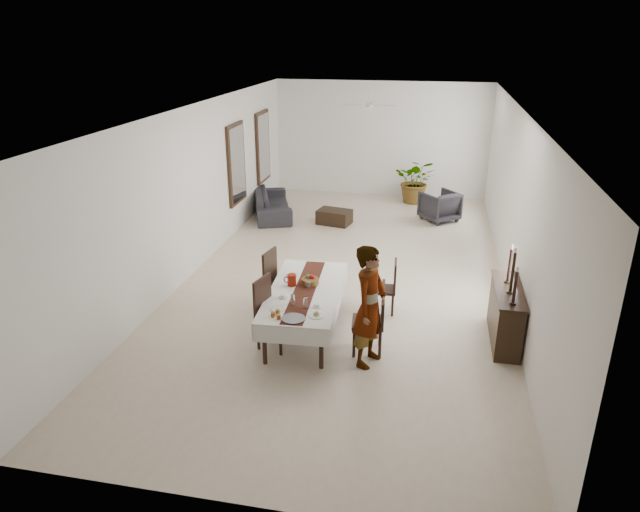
% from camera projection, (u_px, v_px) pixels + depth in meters
% --- Properties ---
extents(floor, '(6.00, 12.00, 0.00)m').
position_uv_depth(floor, '(346.00, 275.00, 11.24)').
color(floor, beige).
rests_on(floor, ground).
extents(ceiling, '(6.00, 12.00, 0.02)m').
position_uv_depth(ceiling, '(350.00, 109.00, 10.05)').
color(ceiling, white).
rests_on(ceiling, wall_back).
extents(wall_back, '(6.00, 0.02, 3.20)m').
position_uv_depth(wall_back, '(381.00, 140.00, 16.11)').
color(wall_back, white).
rests_on(wall_back, floor).
extents(wall_front, '(6.00, 0.02, 3.20)m').
position_uv_depth(wall_front, '(246.00, 372.00, 5.19)').
color(wall_front, white).
rests_on(wall_front, floor).
extents(wall_left, '(0.02, 12.00, 3.20)m').
position_uv_depth(wall_left, '(197.00, 188.00, 11.20)').
color(wall_left, white).
rests_on(wall_left, floor).
extents(wall_right, '(0.02, 12.00, 3.20)m').
position_uv_depth(wall_right, '(515.00, 205.00, 10.09)').
color(wall_right, white).
rests_on(wall_right, floor).
extents(dining_table_top, '(1.06, 2.29, 0.05)m').
position_uv_depth(dining_table_top, '(305.00, 292.00, 8.93)').
color(dining_table_top, black).
rests_on(dining_table_top, table_leg_fl).
extents(table_leg_fl, '(0.07, 0.07, 0.65)m').
position_uv_depth(table_leg_fl, '(264.00, 344.00, 8.14)').
color(table_leg_fl, black).
rests_on(table_leg_fl, floor).
extents(table_leg_fr, '(0.07, 0.07, 0.65)m').
position_uv_depth(table_leg_fr, '(321.00, 348.00, 8.03)').
color(table_leg_fr, black).
rests_on(table_leg_fr, floor).
extents(table_leg_bl, '(0.07, 0.07, 0.65)m').
position_uv_depth(table_leg_bl, '(292.00, 283.00, 10.09)').
color(table_leg_bl, black).
rests_on(table_leg_bl, floor).
extents(table_leg_br, '(0.07, 0.07, 0.65)m').
position_uv_depth(table_leg_br, '(338.00, 286.00, 9.98)').
color(table_leg_br, black).
rests_on(table_leg_br, floor).
extents(tablecloth_top, '(1.24, 2.47, 0.01)m').
position_uv_depth(tablecloth_top, '(305.00, 290.00, 8.92)').
color(tablecloth_top, white).
rests_on(tablecloth_top, dining_table_top).
extents(tablecloth_drape_left, '(0.15, 2.40, 0.28)m').
position_uv_depth(tablecloth_drape_left, '(271.00, 296.00, 9.04)').
color(tablecloth_drape_left, silver).
rests_on(tablecloth_drape_left, dining_table_top).
extents(tablecloth_drape_right, '(0.15, 2.40, 0.28)m').
position_uv_depth(tablecloth_drape_right, '(339.00, 300.00, 8.90)').
color(tablecloth_drape_right, white).
rests_on(tablecloth_drape_right, dining_table_top).
extents(tablecloth_drape_near, '(1.10, 0.07, 0.28)m').
position_uv_depth(tablecloth_drape_near, '(291.00, 336.00, 7.87)').
color(tablecloth_drape_near, silver).
rests_on(tablecloth_drape_near, dining_table_top).
extents(tablecloth_drape_far, '(1.10, 0.07, 0.28)m').
position_uv_depth(tablecloth_drape_far, '(316.00, 269.00, 10.07)').
color(tablecloth_drape_far, white).
rests_on(tablecloth_drape_far, dining_table_top).
extents(table_runner, '(0.46, 2.35, 0.00)m').
position_uv_depth(table_runner, '(305.00, 290.00, 8.92)').
color(table_runner, '#572518').
rests_on(table_runner, tablecloth_top).
extents(red_pitcher, '(0.15, 0.15, 0.19)m').
position_uv_depth(red_pitcher, '(292.00, 280.00, 9.04)').
color(red_pitcher, maroon).
rests_on(red_pitcher, tablecloth_top).
extents(pitcher_handle, '(0.11, 0.03, 0.11)m').
position_uv_depth(pitcher_handle, '(287.00, 280.00, 9.05)').
color(pitcher_handle, maroon).
rests_on(pitcher_handle, red_pitcher).
extents(wine_glass_near, '(0.07, 0.07, 0.16)m').
position_uv_depth(wine_glass_near, '(305.00, 303.00, 8.32)').
color(wine_glass_near, white).
rests_on(wine_glass_near, tablecloth_top).
extents(wine_glass_mid, '(0.07, 0.07, 0.16)m').
position_uv_depth(wine_glass_mid, '(293.00, 299.00, 8.43)').
color(wine_glass_mid, white).
rests_on(wine_glass_mid, tablecloth_top).
extents(wine_glass_far, '(0.07, 0.07, 0.16)m').
position_uv_depth(wine_glass_far, '(308.00, 284.00, 8.92)').
color(wine_glass_far, white).
rests_on(wine_glass_far, tablecloth_top).
extents(teacup_right, '(0.08, 0.08, 0.06)m').
position_uv_depth(teacup_right, '(317.00, 305.00, 8.36)').
color(teacup_right, white).
rests_on(teacup_right, saucer_right).
extents(saucer_right, '(0.14, 0.14, 0.01)m').
position_uv_depth(saucer_right, '(317.00, 307.00, 8.36)').
color(saucer_right, white).
rests_on(saucer_right, tablecloth_top).
extents(teacup_left, '(0.08, 0.08, 0.06)m').
position_uv_depth(teacup_left, '(283.00, 296.00, 8.64)').
color(teacup_left, white).
rests_on(teacup_left, saucer_left).
extents(saucer_left, '(0.14, 0.14, 0.01)m').
position_uv_depth(saucer_left, '(283.00, 298.00, 8.65)').
color(saucer_left, silver).
rests_on(saucer_left, tablecloth_top).
extents(plate_near_right, '(0.22, 0.22, 0.01)m').
position_uv_depth(plate_near_right, '(316.00, 316.00, 8.10)').
color(plate_near_right, white).
rests_on(plate_near_right, tablecloth_top).
extents(bread_near_right, '(0.08, 0.08, 0.08)m').
position_uv_depth(bread_near_right, '(316.00, 314.00, 8.09)').
color(bread_near_right, tan).
rests_on(bread_near_right, plate_near_right).
extents(plate_near_left, '(0.22, 0.22, 0.01)m').
position_uv_depth(plate_near_left, '(278.00, 309.00, 8.31)').
color(plate_near_left, white).
rests_on(plate_near_left, tablecloth_top).
extents(plate_far_left, '(0.22, 0.22, 0.01)m').
position_uv_depth(plate_far_left, '(292.00, 275.00, 9.43)').
color(plate_far_left, silver).
rests_on(plate_far_left, tablecloth_top).
extents(serving_tray, '(0.34, 0.34, 0.02)m').
position_uv_depth(serving_tray, '(293.00, 319.00, 8.01)').
color(serving_tray, '#46474C').
rests_on(serving_tray, tablecloth_top).
extents(jam_jar_a, '(0.06, 0.06, 0.07)m').
position_uv_depth(jam_jar_a, '(279.00, 317.00, 8.01)').
color(jam_jar_a, brown).
rests_on(jam_jar_a, tablecloth_top).
extents(jam_jar_b, '(0.06, 0.06, 0.07)m').
position_uv_depth(jam_jar_b, '(273.00, 315.00, 8.07)').
color(jam_jar_b, '#934215').
rests_on(jam_jar_b, tablecloth_top).
extents(jam_jar_c, '(0.06, 0.06, 0.07)m').
position_uv_depth(jam_jar_c, '(278.00, 312.00, 8.15)').
color(jam_jar_c, '#845A13').
rests_on(jam_jar_c, tablecloth_top).
extents(fruit_basket, '(0.28, 0.28, 0.09)m').
position_uv_depth(fruit_basket, '(310.00, 281.00, 9.11)').
color(fruit_basket, brown).
rests_on(fruit_basket, tablecloth_top).
extents(fruit_red, '(0.08, 0.08, 0.08)m').
position_uv_depth(fruit_red, '(312.00, 277.00, 9.10)').
color(fruit_red, '#A71017').
rests_on(fruit_red, fruit_basket).
extents(fruit_green, '(0.07, 0.07, 0.07)m').
position_uv_depth(fruit_green, '(308.00, 276.00, 9.11)').
color(fruit_green, '#4C7824').
rests_on(fruit_green, fruit_basket).
extents(chair_right_near_seat, '(0.51, 0.51, 0.05)m').
position_uv_depth(chair_right_near_seat, '(368.00, 322.00, 8.40)').
color(chair_right_near_seat, black).
rests_on(chair_right_near_seat, chair_right_near_leg_fl).
extents(chair_right_near_leg_fl, '(0.05, 0.05, 0.46)m').
position_uv_depth(chair_right_near_leg_fl, '(380.00, 345.00, 8.30)').
color(chair_right_near_leg_fl, black).
rests_on(chair_right_near_leg_fl, floor).
extents(chair_right_near_leg_fr, '(0.05, 0.05, 0.46)m').
position_uv_depth(chair_right_near_leg_fr, '(380.00, 332.00, 8.65)').
color(chair_right_near_leg_fr, black).
rests_on(chair_right_near_leg_fr, floor).
extents(chair_right_near_leg_bl, '(0.05, 0.05, 0.46)m').
position_uv_depth(chair_right_near_leg_bl, '(354.00, 343.00, 8.34)').
color(chair_right_near_leg_bl, black).
rests_on(chair_right_near_leg_bl, floor).
extents(chair_right_near_leg_br, '(0.05, 0.05, 0.46)m').
position_uv_depth(chair_right_near_leg_br, '(355.00, 331.00, 8.69)').
color(chair_right_near_leg_br, black).
rests_on(chair_right_near_leg_br, floor).
extents(chair_right_near_back, '(0.09, 0.46, 0.59)m').
position_uv_depth(chair_right_near_back, '(383.00, 304.00, 8.27)').
color(chair_right_near_back, black).
rests_on(chair_right_near_back, chair_right_near_seat).
extents(chair_right_far_seat, '(0.42, 0.42, 0.04)m').
position_uv_depth(chair_right_far_seat, '(384.00, 290.00, 9.63)').
color(chair_right_far_seat, black).
rests_on(chair_right_far_seat, chair_right_far_leg_fl).
extents(chair_right_far_leg_fl, '(0.04, 0.04, 0.39)m').
position_uv_depth(chair_right_far_leg_fl, '(392.00, 306.00, 9.54)').
color(chair_right_far_leg_fl, black).
rests_on(chair_right_far_leg_fl, floor).
extents(chair_right_far_leg_fr, '(0.04, 0.04, 0.39)m').
position_uv_depth(chair_right_far_leg_fr, '(393.00, 298.00, 9.84)').
color(chair_right_far_leg_fr, black).
rests_on(chair_right_far_leg_fr, floor).
extents(chair_right_far_leg_bl, '(0.04, 0.04, 0.39)m').
position_uv_depth(chair_right_far_leg_bl, '(373.00, 305.00, 9.58)').
color(chair_right_far_leg_bl, black).
rests_on(chair_right_far_leg_bl, floor).
extents(chair_right_far_leg_br, '(0.04, 0.04, 0.39)m').
position_uv_depth(chair_right_far_leg_br, '(374.00, 296.00, 9.88)').
color(chair_right_far_leg_br, black).
rests_on(chair_right_far_leg_br, floor).
extents(chair_right_far_back, '(0.06, 0.40, 0.50)m').
position_uv_depth(chair_right_far_back, '(395.00, 276.00, 9.51)').
color(chair_right_far_back, black).
rests_on(chair_right_far_back, chair_right_far_seat).
extents(chair_left_near_seat, '(0.57, 0.57, 0.05)m').
position_uv_depth(chair_left_near_seat, '(275.00, 318.00, 8.53)').
color(chair_left_near_seat, black).
rests_on(chair_left_near_seat, chair_left_near_leg_fl).
extents(chair_left_near_leg_fl, '(0.06, 0.06, 0.46)m').
position_uv_depth(chair_left_near_leg_fl, '(271.00, 325.00, 8.86)').
color(chair_left_near_leg_fl, black).
rests_on(chair_left_near_leg_fl, floor).
extents(chair_left_near_leg_fr, '(0.06, 0.06, 0.46)m').
position_uv_depth(chair_left_near_leg_fr, '(258.00, 336.00, 8.54)').
color(chair_left_near_leg_fr, black).
rests_on(chair_left_near_leg_fr, floor).
extents(chair_left_near_leg_bl, '(0.06, 0.06, 0.46)m').
position_uv_depth(chair_left_near_leg_bl, '(293.00, 330.00, 8.71)').
color(chair_left_near_leg_bl, black).
rests_on(chair_left_near_leg_bl, floor).
extents(chair_left_near_leg_br, '(0.06, 0.06, 0.46)m').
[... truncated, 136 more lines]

